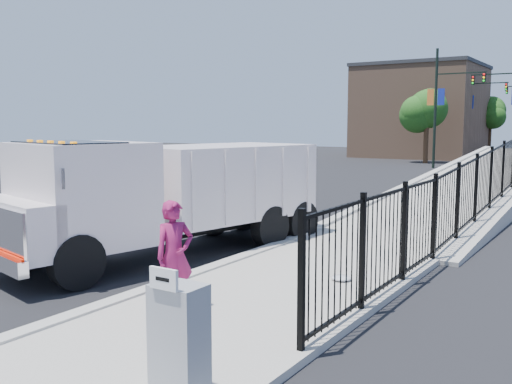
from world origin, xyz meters
The scene contains 15 objects.
ground centered at (0.00, 0.00, 0.00)m, with size 120.00×120.00×0.00m, color black.
sidewalk centered at (1.93, -2.00, 0.06)m, with size 3.55×12.00×0.12m, color #9E998E.
curb centered at (0.00, -2.00, 0.08)m, with size 0.30×12.00×0.16m, color #ADAAA3.
ramp centered at (2.12, 16.00, 0.00)m, with size 3.95×24.00×1.70m, color #9E998E.
iron_fence centered at (3.55, 12.00, 0.90)m, with size 0.10×28.00×1.80m, color black.
truck centered at (-1.85, 1.41, 1.52)m, with size 4.14×8.23×2.70m.
worker centered at (1.12, -1.64, 0.98)m, with size 0.63×0.41×1.73m, color #91194F.
utility_cabinet centered at (3.10, -3.85, 0.75)m, with size 0.55×0.40×1.25m, color gray.
arrow_sign centered at (3.10, -4.07, 1.48)m, with size 0.35×0.04×0.22m, color white.
debris centered at (2.61, 1.31, 0.17)m, with size 0.38×0.38×0.09m, color silver.
light_pole_0 centered at (-3.72, 30.92, 4.36)m, with size 3.77×0.22×8.00m.
light_pole_2 centered at (-4.18, 41.76, 4.36)m, with size 3.77×0.22×8.00m.
tree_0 centered at (-5.88, 35.36, 3.97)m, with size 3.06×3.06×5.53m.
tree_2 centered at (-3.97, 49.31, 3.95)m, with size 2.71×2.71×5.35m.
building centered at (-9.00, 44.00, 4.00)m, with size 10.00×10.00×8.00m, color #8C664C.
Camera 1 is at (6.90, -8.23, 3.03)m, focal length 40.00 mm.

